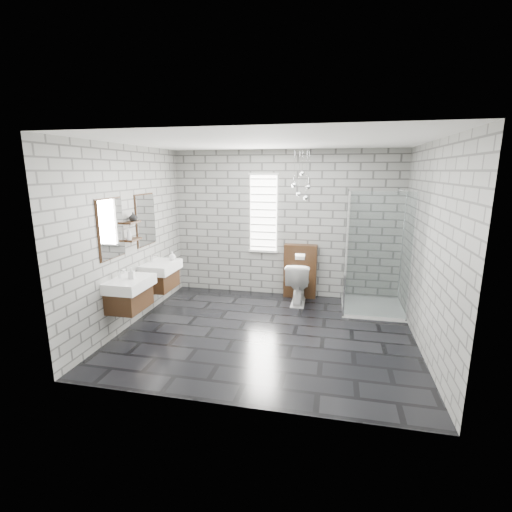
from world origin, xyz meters
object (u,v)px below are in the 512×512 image
(shower_enclosure, at_px, (368,283))
(vanity_right, at_px, (159,268))
(cistern_panel, at_px, (300,271))
(toilet, at_px, (298,283))
(vanity_left, at_px, (127,285))

(shower_enclosure, bearing_deg, vanity_right, -168.06)
(cistern_panel, bearing_deg, vanity_right, -150.94)
(shower_enclosure, relative_size, toilet, 2.70)
(vanity_right, distance_m, toilet, 2.43)
(shower_enclosure, bearing_deg, vanity_left, -153.78)
(shower_enclosure, bearing_deg, cistern_panel, 156.34)
(shower_enclosure, bearing_deg, toilet, 171.46)
(vanity_right, bearing_deg, toilet, 21.96)
(cistern_panel, xyz_separation_m, toilet, (0.00, -0.34, -0.12))
(vanity_left, distance_m, vanity_right, 0.96)
(vanity_left, height_order, toilet, vanity_left)
(toilet, bearing_deg, shower_enclosure, 170.57)
(cistern_panel, relative_size, toilet, 1.33)
(vanity_right, xyz_separation_m, toilet, (2.23, 0.90, -0.38))
(cistern_panel, bearing_deg, shower_enclosure, -23.66)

